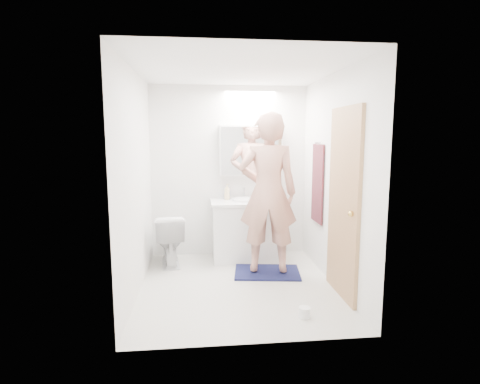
{
  "coord_description": "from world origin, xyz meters",
  "views": [
    {
      "loc": [
        -0.42,
        -4.15,
        1.69
      ],
      "look_at": [
        0.05,
        0.25,
        1.05
      ],
      "focal_mm": 28.54,
      "sensor_mm": 36.0,
      "label": 1
    }
  ],
  "objects": [
    {
      "name": "countertop",
      "position": [
        0.2,
        0.96,
        0.8
      ],
      "size": [
        0.95,
        0.58,
        0.04
      ],
      "primitive_type": "cube",
      "color": "silver",
      "rests_on": "vanity_cabinet"
    },
    {
      "name": "soap_bottle_a",
      "position": [
        -0.04,
        1.11,
        0.93
      ],
      "size": [
        0.12,
        0.12,
        0.22
      ],
      "primitive_type": "imported",
      "rotation": [
        0.0,
        0.0,
        0.75
      ],
      "color": "beige",
      "rests_on": "countertop"
    },
    {
      "name": "wall_right",
      "position": [
        1.1,
        0.0,
        1.2
      ],
      "size": [
        0.0,
        2.5,
        2.5
      ],
      "primitive_type": "plane",
      "rotation": [
        1.57,
        0.0,
        -1.57
      ],
      "color": "white",
      "rests_on": "floor"
    },
    {
      "name": "wall_front",
      "position": [
        0.0,
        -1.25,
        1.2
      ],
      "size": [
        2.5,
        0.0,
        2.5
      ],
      "primitive_type": "plane",
      "rotation": [
        -1.57,
        0.0,
        0.0
      ],
      "color": "white",
      "rests_on": "floor"
    },
    {
      "name": "wall_back",
      "position": [
        0.0,
        1.25,
        1.2
      ],
      "size": [
        2.5,
        0.0,
        2.5
      ],
      "primitive_type": "plane",
      "rotation": [
        1.57,
        0.0,
        0.0
      ],
      "color": "white",
      "rests_on": "floor"
    },
    {
      "name": "soap_bottle_b",
      "position": [
        -0.04,
        1.15,
        0.91
      ],
      "size": [
        0.09,
        0.09,
        0.17
      ],
      "primitive_type": "imported",
      "rotation": [
        0.0,
        0.0,
        -0.11
      ],
      "color": "#5E84CA",
      "rests_on": "countertop"
    },
    {
      "name": "ceiling",
      "position": [
        0.0,
        0.0,
        2.4
      ],
      "size": [
        2.5,
        2.5,
        0.0
      ],
      "primitive_type": "plane",
      "rotation": [
        3.14,
        0.0,
        0.0
      ],
      "color": "white",
      "rests_on": "floor"
    },
    {
      "name": "mirror_panel",
      "position": [
        0.3,
        1.1,
        1.5
      ],
      "size": [
        0.84,
        0.01,
        0.66
      ],
      "primitive_type": "cube",
      "color": "silver",
      "rests_on": "medicine_cabinet"
    },
    {
      "name": "towel",
      "position": [
        1.08,
        0.55,
        1.1
      ],
      "size": [
        0.02,
        0.42,
        1.0
      ],
      "primitive_type": "cube",
      "color": "#101C32",
      "rests_on": "wall_right"
    },
    {
      "name": "person",
      "position": [
        0.4,
        0.36,
        1.02
      ],
      "size": [
        0.76,
        0.56,
        1.93
      ],
      "primitive_type": "imported",
      "rotation": [
        0.0,
        0.0,
        3.0
      ],
      "color": "tan",
      "rests_on": "bath_rug"
    },
    {
      "name": "toilet_paper_roll",
      "position": [
        0.55,
        -0.84,
        0.05
      ],
      "size": [
        0.11,
        0.11,
        0.1
      ],
      "primitive_type": "cylinder",
      "color": "white",
      "rests_on": "floor"
    },
    {
      "name": "towel_hook",
      "position": [
        1.07,
        0.55,
        1.62
      ],
      "size": [
        0.07,
        0.02,
        0.02
      ],
      "primitive_type": "cylinder",
      "rotation": [
        0.0,
        1.57,
        0.0
      ],
      "color": "silver",
      "rests_on": "wall_right"
    },
    {
      "name": "door_knob",
      "position": [
        1.04,
        -0.65,
        0.95
      ],
      "size": [
        0.06,
        0.06,
        0.06
      ],
      "primitive_type": "sphere",
      "color": "gold",
      "rests_on": "door"
    },
    {
      "name": "wall_left",
      "position": [
        -1.1,
        0.0,
        1.2
      ],
      "size": [
        0.0,
        2.5,
        2.5
      ],
      "primitive_type": "plane",
      "rotation": [
        1.57,
        0.0,
        1.57
      ],
      "color": "white",
      "rests_on": "floor"
    },
    {
      "name": "bath_rug",
      "position": [
        0.4,
        0.36,
        0.01
      ],
      "size": [
        0.87,
        0.65,
        0.02
      ],
      "primitive_type": "cube",
      "rotation": [
        0.0,
        0.0,
        -0.14
      ],
      "color": "#14193F",
      "rests_on": "floor"
    },
    {
      "name": "toothbrush_cup",
      "position": [
        0.48,
        1.12,
        0.87
      ],
      "size": [
        0.12,
        0.12,
        0.1
      ],
      "primitive_type": "imported",
      "rotation": [
        0.0,
        0.0,
        -0.1
      ],
      "color": "#445FCE",
      "rests_on": "countertop"
    },
    {
      "name": "floor",
      "position": [
        0.0,
        0.0,
        0.0
      ],
      "size": [
        2.5,
        2.5,
        0.0
      ],
      "primitive_type": "plane",
      "color": "silver",
      "rests_on": "ground"
    },
    {
      "name": "vanity_cabinet",
      "position": [
        0.2,
        0.96,
        0.39
      ],
      "size": [
        0.9,
        0.55,
        0.78
      ],
      "primitive_type": "cube",
      "color": "white",
      "rests_on": "floor"
    },
    {
      "name": "sink_basin",
      "position": [
        0.2,
        0.99,
        0.84
      ],
      "size": [
        0.36,
        0.36,
        0.03
      ],
      "primitive_type": "cylinder",
      "color": "white",
      "rests_on": "countertop"
    },
    {
      "name": "toilet",
      "position": [
        -0.83,
        0.85,
        0.34
      ],
      "size": [
        0.46,
        0.71,
        0.69
      ],
      "primitive_type": "imported",
      "rotation": [
        0.0,
        0.0,
        3.26
      ],
      "color": "white",
      "rests_on": "floor"
    },
    {
      "name": "door",
      "position": [
        1.08,
        -0.35,
        1.0
      ],
      "size": [
        0.04,
        0.8,
        2.0
      ],
      "primitive_type": "cube",
      "color": "tan",
      "rests_on": "wall_right"
    },
    {
      "name": "medicine_cabinet",
      "position": [
        0.3,
        1.18,
        1.5
      ],
      "size": [
        0.88,
        0.14,
        0.7
      ],
      "primitive_type": "cube",
      "color": "white",
      "rests_on": "wall_back"
    },
    {
      "name": "faucet",
      "position": [
        0.2,
        1.19,
        0.9
      ],
      "size": [
        0.02,
        0.02,
        0.16
      ],
      "primitive_type": "cylinder",
      "color": "silver",
      "rests_on": "countertop"
    }
  ]
}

